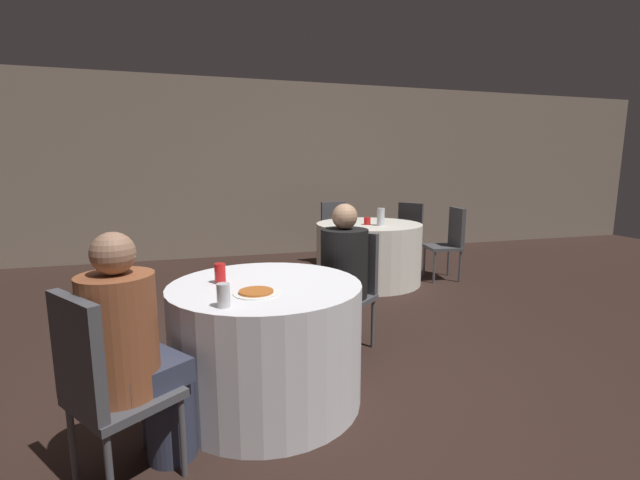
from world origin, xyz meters
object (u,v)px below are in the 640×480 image
person_black_shirt (340,278)px  pizza_plate_near (256,292)px  chair_near_northeast (350,281)px  person_floral_shirt (137,357)px  soda_can_red (220,273)px  chair_far_north (335,228)px  soda_can_silver (223,295)px  chair_far_northeast (408,230)px  bottle_far (381,217)px  table_far (368,253)px  table_near (267,342)px  chair_near_southwest (101,379)px  chair_far_east (450,238)px

person_black_shirt → pizza_plate_near: bearing=95.4°
chair_near_northeast → person_floral_shirt: (-1.45, -1.12, 0.04)m
person_black_shirt → soda_can_red: person_black_shirt is taller
person_floral_shirt → person_black_shirt: 1.67m
chair_far_north → person_floral_shirt: bearing=55.7°
chair_far_north → soda_can_silver: size_ratio=7.62×
chair_far_northeast → person_black_shirt: (-1.89, -2.52, 0.05)m
person_floral_shirt → bottle_far: (2.41, 2.68, 0.27)m
chair_near_northeast → soda_can_silver: size_ratio=7.62×
person_floral_shirt → person_black_shirt: size_ratio=1.00×
table_far → person_black_shirt: (-1.02, -1.89, 0.23)m
bottle_far → table_far: bearing=104.3°
table_near → chair_far_north: chair_far_north is taller
chair_near_southwest → chair_near_northeast: same height
soda_can_silver → bottle_far: bearing=52.1°
table_far → chair_far_east: size_ratio=1.41×
person_black_shirt → soda_can_red: bearing=76.9°
person_black_shirt → soda_can_silver: person_black_shirt is taller
table_near → bottle_far: (1.74, 2.19, 0.48)m
chair_near_northeast → pizza_plate_near: chair_near_northeast is taller
chair_far_east → chair_far_north: same height
chair_near_northeast → chair_far_north: bearing=-54.7°
person_black_shirt → soda_can_silver: size_ratio=9.58×
table_far → bottle_far: 0.53m
chair_near_northeast → soda_can_red: chair_near_northeast is taller
chair_far_east → soda_can_silver: 4.01m
table_far → soda_can_silver: (-1.95, -2.80, 0.44)m
chair_far_northeast → soda_can_red: 4.09m
soda_can_silver → bottle_far: 3.26m
soda_can_red → chair_near_northeast: bearing=27.5°
chair_near_southwest → soda_can_silver: bearing=75.3°
bottle_far → chair_near_southwest: bearing=-132.4°
chair_near_southwest → chair_far_east: 4.55m
chair_near_northeast → pizza_plate_near: bearing=94.7°
table_near → bottle_far: bearing=51.7°
table_near → chair_near_northeast: bearing=38.8°
chair_near_southwest → chair_near_northeast: 1.99m
chair_near_southwest → chair_near_northeast: (1.58, 1.21, 0.00)m
chair_far_east → chair_near_northeast: bearing=138.2°
soda_can_silver → person_floral_shirt: bearing=-164.4°
chair_near_northeast → chair_far_northeast: size_ratio=1.00×
chair_far_northeast → chair_far_north: 1.05m
table_near → table_far: (1.68, 2.42, 0.00)m
soda_can_silver → table_far: bearing=55.1°
table_near → person_black_shirt: (0.65, 0.53, 0.23)m
chair_near_northeast → soda_can_red: bearing=78.7°
chair_far_east → chair_far_northeast: size_ratio=1.00×
table_far → chair_far_east: chair_far_east is taller
person_black_shirt → pizza_plate_near: (-0.74, -0.72, 0.16)m
chair_far_east → bottle_far: (-1.00, -0.06, 0.31)m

